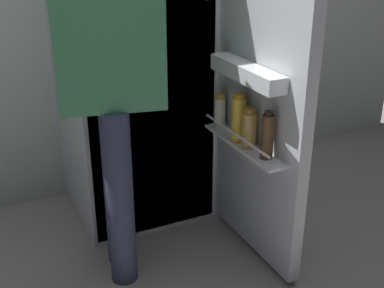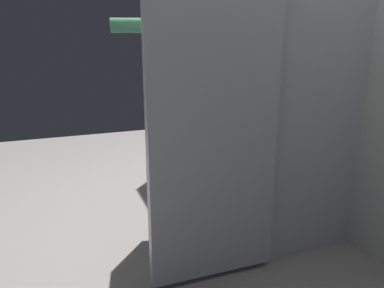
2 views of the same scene
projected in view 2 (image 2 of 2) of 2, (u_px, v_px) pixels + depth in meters
name	position (u px, v px, depth m)	size (l,w,h in m)	color
ground_plane	(203.00, 240.00, 2.49)	(6.16, 6.16, 0.00)	gray
kitchen_wall	(337.00, 32.00, 2.43)	(4.40, 0.10, 2.63)	beige
refrigerator	(279.00, 102.00, 2.38)	(0.76, 1.32, 1.79)	silver
person	(193.00, 84.00, 2.45)	(0.55, 0.79, 1.65)	#2D334C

